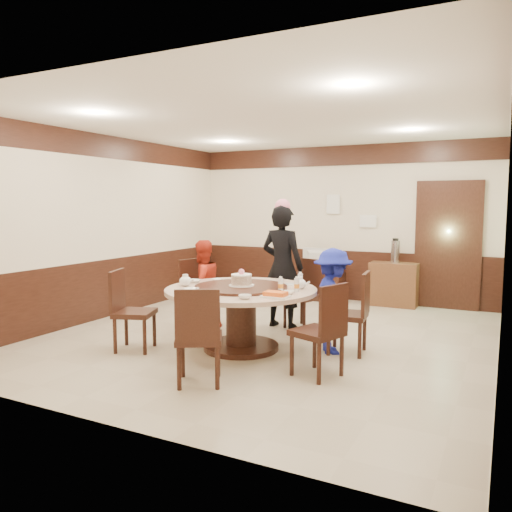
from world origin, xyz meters
The scene contains 31 objects.
room centered at (0.01, 0.01, 1.08)m, with size 6.00×6.04×2.84m.
banquet_table centered at (-0.05, -0.68, 0.53)m, with size 1.82×1.82×0.78m.
chair_0 centered at (1.16, -0.25, 0.30)m, with size 0.49×0.48×0.97m.
chair_1 centered at (0.24, 0.65, 0.30)m, with size 0.56×0.57×0.97m.
chair_2 centered at (-1.09, 0.00, 0.30)m, with size 0.56×0.55×0.97m.
chair_3 centered at (-1.20, -1.29, 0.30)m, with size 0.57×0.57×0.97m.
chair_4 centered at (0.14, -1.90, 0.30)m, with size 0.60×0.60×0.97m.
chair_5 centered at (1.11, -1.17, 0.30)m, with size 0.57×0.56×0.97m.
person_standing centered at (-0.05, 0.54, 0.87)m, with size 0.63×0.42×1.74m, color black.
person_red centered at (-1.04, -0.02, 0.63)m, with size 0.61×0.47×1.25m, color red.
person_blue centered at (0.98, -0.31, 0.62)m, with size 0.80×0.46×1.24m, color #182199.
birthday_cake centered at (-0.04, -0.69, 0.85)m, with size 0.31×0.31×0.21m.
teapot_left centered at (-0.74, -0.86, 0.81)m, with size 0.17×0.15×0.13m, color white.
teapot_right centered at (0.60, -0.41, 0.81)m, with size 0.17×0.15×0.13m, color white.
bowl_0 centered at (-0.58, -0.36, 0.77)m, with size 0.14×0.14×0.03m, color white.
bowl_1 centered at (0.31, -1.26, 0.77)m, with size 0.14×0.14×0.04m, color white.
bowl_2 centered at (-0.45, -1.15, 0.77)m, with size 0.16×0.16×0.04m, color white.
bowl_3 centered at (0.62, -0.80, 0.77)m, with size 0.12×0.12×0.04m, color white.
bowl_4 centered at (-0.79, -0.59, 0.77)m, with size 0.16×0.16×0.04m, color white.
saucer_near centered at (-0.30, -1.33, 0.76)m, with size 0.18×0.18×0.01m, color white.
saucer_far centered at (0.40, -0.18, 0.76)m, with size 0.18×0.18×0.01m, color white.
shrimp_platter centered at (0.57, -1.04, 0.78)m, with size 0.30×0.20×0.06m.
bottle_0 centered at (0.48, -0.71, 0.83)m, with size 0.06×0.06×0.16m, color white.
bottle_1 centered at (0.65, -0.63, 0.83)m, with size 0.06×0.06×0.16m, color white.
bottle_2 centered at (0.54, -0.26, 0.83)m, with size 0.06×0.06×0.16m, color white.
tv_stand centered at (-0.26, 2.75, 0.25)m, with size 0.85×0.45×0.50m, color black.
television centered at (-0.26, 2.75, 0.72)m, with size 0.77×0.10×0.44m, color gray.
side_cabinet centered at (1.07, 2.78, 0.38)m, with size 0.80×0.40×0.75m, color brown.
thermos centered at (1.08, 2.78, 0.94)m, with size 0.15×0.15×0.38m, color silver.
notice_left centered at (-0.10, 2.96, 1.75)m, with size 0.25×0.00×0.35m, color white.
notice_right centered at (0.55, 2.96, 1.45)m, with size 0.30×0.00×0.22m, color white.
Camera 1 is at (2.77, -5.88, 1.76)m, focal length 35.00 mm.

